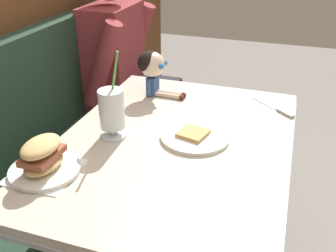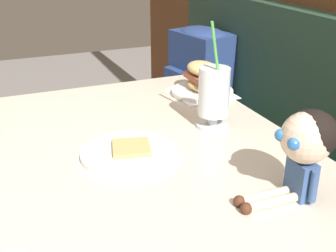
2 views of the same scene
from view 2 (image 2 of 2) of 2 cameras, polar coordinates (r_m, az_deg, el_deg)
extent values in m
cube|color=#233D2D|center=(1.72, 17.13, -14.50)|extent=(2.60, 0.48, 0.45)
cube|color=beige|center=(1.18, -2.61, -3.12)|extent=(1.10, 0.80, 0.03)
cube|color=#B7BABF|center=(1.20, -2.59, -4.11)|extent=(1.11, 0.81, 0.02)
cylinder|color=white|center=(1.12, -5.10, -3.57)|extent=(0.25, 0.25, 0.01)
cube|color=tan|center=(1.12, -4.84, -2.83)|extent=(0.12, 0.12, 0.01)
cylinder|color=silver|center=(1.29, 5.85, 0.10)|extent=(0.10, 0.10, 0.01)
cylinder|color=silver|center=(1.28, 5.89, 0.92)|extent=(0.03, 0.03, 0.03)
cylinder|color=silver|center=(1.25, 6.05, 4.50)|extent=(0.09, 0.09, 0.14)
cylinder|color=pink|center=(1.26, 6.02, 3.94)|extent=(0.08, 0.08, 0.11)
cylinder|color=#51B74C|center=(1.21, 6.40, 8.51)|extent=(0.01, 0.05, 0.22)
cube|color=white|center=(1.56, 4.51, 4.27)|extent=(0.20, 0.20, 0.00)
cylinder|color=white|center=(1.56, 4.52, 4.55)|extent=(0.22, 0.22, 0.01)
ellipsoid|color=tan|center=(1.55, 4.55, 5.40)|extent=(0.15, 0.10, 0.04)
cube|color=#995138|center=(1.54, 4.58, 6.39)|extent=(0.14, 0.09, 0.02)
ellipsoid|color=tan|center=(1.53, 4.62, 7.53)|extent=(0.15, 0.10, 0.04)
cube|color=#385689|center=(0.98, 17.05, -6.63)|extent=(0.07, 0.04, 0.08)
sphere|color=beige|center=(0.93, 17.75, -1.45)|extent=(0.11, 0.11, 0.11)
ellipsoid|color=black|center=(0.94, 18.39, -0.90)|extent=(0.12, 0.11, 0.10)
sphere|color=#2D6BB2|center=(0.92, 14.58, -1.17)|extent=(0.03, 0.03, 0.03)
sphere|color=#2D6BB2|center=(0.89, 16.18, -2.28)|extent=(0.03, 0.03, 0.03)
cylinder|color=beige|center=(0.96, 12.47, -8.92)|extent=(0.02, 0.12, 0.02)
cylinder|color=beige|center=(0.94, 13.39, -9.75)|extent=(0.02, 0.12, 0.02)
sphere|color=#4C2819|center=(0.93, 9.33, -9.73)|extent=(0.03, 0.03, 0.03)
sphere|color=#4C2819|center=(0.91, 10.21, -10.61)|extent=(0.03, 0.03, 0.03)
cylinder|color=#385689|center=(1.00, 15.68, -5.36)|extent=(0.02, 0.02, 0.07)
cylinder|color=#385689|center=(0.95, 18.56, -7.54)|extent=(0.02, 0.02, 0.07)
cube|color=navy|center=(2.20, 4.41, 7.32)|extent=(0.33, 0.26, 0.38)
cube|color=navy|center=(2.17, 1.52, 5.08)|extent=(0.22, 0.09, 0.17)
ellipsoid|color=navy|center=(2.16, 4.57, 11.91)|extent=(0.32, 0.24, 0.07)
camera|label=1|loc=(2.12, -25.24, 26.45)|focal=40.80mm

